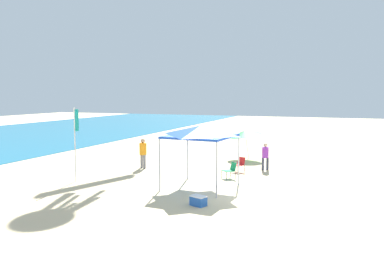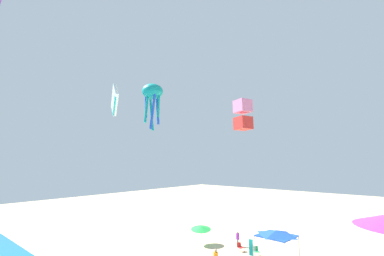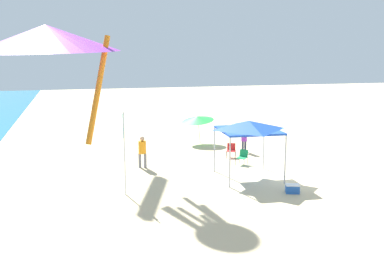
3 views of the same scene
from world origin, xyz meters
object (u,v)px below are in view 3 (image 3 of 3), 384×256
object	(u,v)px
folding_chair_left_of_tent	(231,149)
folding_chair_facing_ocean	(243,156)
canopy_tent	(249,126)
cooler_box	(292,189)
kite_delta_purple	(46,39)
banner_flag	(124,145)
person_by_tent	(142,149)
person_near_umbrella	(244,138)
beach_umbrella	(198,119)

from	to	relation	value
folding_chair_left_of_tent	folding_chair_facing_ocean	size ratio (longest dim) A/B	1.00
canopy_tent	cooler_box	xyz separation A→B (m)	(-2.86, -0.94, -2.43)
kite_delta_purple	folding_chair_facing_ocean	bearing A→B (deg)	-90.90
folding_chair_left_of_tent	folding_chair_facing_ocean	distance (m)	1.82
folding_chair_left_of_tent	banner_flag	world-z (taller)	banner_flag
cooler_box	person_by_tent	size ratio (longest dim) A/B	0.41
person_near_umbrella	person_by_tent	xyz separation A→B (m)	(-1.98, 6.86, 0.11)
canopy_tent	banner_flag	bearing A→B (deg)	98.58
folding_chair_facing_ocean	cooler_box	bearing A→B (deg)	-42.24
folding_chair_facing_ocean	person_near_umbrella	world-z (taller)	person_near_umbrella
cooler_box	person_near_umbrella	size ratio (longest dim) A/B	0.46
person_by_tent	folding_chair_left_of_tent	bearing A→B (deg)	40.23
person_near_umbrella	folding_chair_left_of_tent	bearing A→B (deg)	7.98
person_near_umbrella	cooler_box	bearing A→B (deg)	51.95
canopy_tent	banner_flag	xyz separation A→B (m)	(-0.95, 6.31, -0.40)
canopy_tent	beach_umbrella	xyz separation A→B (m)	(8.80, 0.01, -0.88)
canopy_tent	person_by_tent	size ratio (longest dim) A/B	1.78
person_near_umbrella	kite_delta_purple	bearing A→B (deg)	22.65
folding_chair_facing_ocean	cooler_box	xyz separation A→B (m)	(-5.34, -0.18, -0.27)
folding_chair_left_of_tent	banner_flag	bearing A→B (deg)	-119.04
folding_chair_facing_ocean	kite_delta_purple	world-z (taller)	kite_delta_purple
person_by_tent	banner_flag	bearing A→B (deg)	-78.77
canopy_tent	kite_delta_purple	bearing A→B (deg)	136.09
canopy_tent	person_by_tent	bearing A→B (deg)	55.40
folding_chair_facing_ocean	cooler_box	distance (m)	5.35
canopy_tent	person_by_tent	world-z (taller)	canopy_tent
canopy_tent	person_by_tent	distance (m)	6.07
banner_flag	kite_delta_purple	xyz separation A→B (m)	(-8.31, 2.61, 4.26)
kite_delta_purple	canopy_tent	bearing A→B (deg)	-95.33
cooler_box	kite_delta_purple	world-z (taller)	kite_delta_purple
canopy_tent	person_by_tent	xyz separation A→B (m)	(3.33, 4.82, -1.60)
cooler_box	kite_delta_purple	bearing A→B (deg)	122.99
beach_umbrella	cooler_box	world-z (taller)	beach_umbrella
folding_chair_facing_ocean	kite_delta_purple	bearing A→B (deg)	-83.70
canopy_tent	kite_delta_purple	xyz separation A→B (m)	(-9.26, 8.92, 3.87)
banner_flag	person_near_umbrella	xyz separation A→B (m)	(6.25, -8.35, -1.31)
cooler_box	person_near_umbrella	distance (m)	8.27
cooler_box	banner_flag	world-z (taller)	banner_flag
folding_chair_facing_ocean	person_by_tent	world-z (taller)	person_by_tent
canopy_tent	beach_umbrella	size ratio (longest dim) A/B	1.36
kite_delta_purple	person_by_tent	bearing A→B (deg)	-69.43
folding_chair_left_of_tent	person_by_tent	world-z (taller)	person_by_tent
cooler_box	folding_chair_left_of_tent	bearing A→B (deg)	1.38
beach_umbrella	kite_delta_purple	xyz separation A→B (m)	(-18.06, 8.91, 4.75)
person_near_umbrella	beach_umbrella	bearing A→B (deg)	-90.05
beach_umbrella	person_near_umbrella	bearing A→B (deg)	-149.66
cooler_box	kite_delta_purple	distance (m)	13.33
banner_flag	person_by_tent	bearing A→B (deg)	-19.16
folding_chair_left_of_tent	kite_delta_purple	world-z (taller)	kite_delta_purple
folding_chair_facing_ocean	person_near_umbrella	xyz separation A→B (m)	(2.82, -1.28, 0.45)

